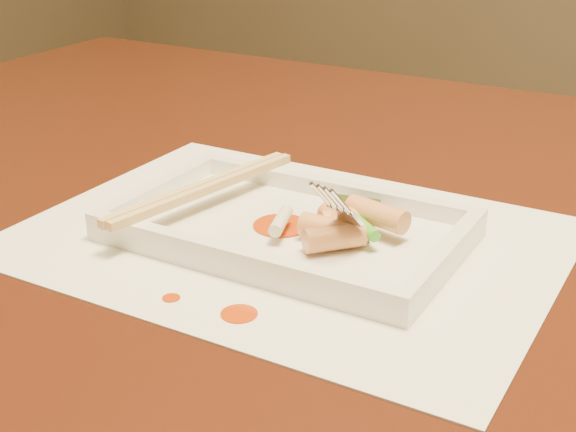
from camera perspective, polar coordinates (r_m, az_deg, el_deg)
The scene contains 21 objects.
table at distance 0.72m, azimuth 6.08°, elevation -7.05°, with size 1.40×0.90×0.75m.
placemat at distance 0.61m, azimuth 0.00°, elevation -1.60°, with size 0.40×0.30×0.00m, color white.
sauce_splatter_a at distance 0.51m, azimuth -3.50°, elevation -6.96°, with size 0.02×0.02×0.00m, color #C13805.
sauce_splatter_b at distance 0.54m, azimuth -8.30°, elevation -5.78°, with size 0.01×0.01×0.00m, color #C13805.
plate_base at distance 0.61m, azimuth 0.00°, elevation -1.20°, with size 0.26×0.16×0.01m, color white.
plate_rim_far at distance 0.67m, azimuth 3.16°, elevation 1.98°, with size 0.26×0.01×0.01m, color white.
plate_rim_near at distance 0.55m, azimuth -3.83°, elevation -2.97°, with size 0.26×0.01×0.01m, color white.
plate_rim_left at distance 0.67m, azimuth -9.21°, elevation 1.87°, with size 0.01×0.14×0.01m, color white.
plate_rim_right at distance 0.56m, azimuth 11.05°, elevation -2.80°, with size 0.01×0.14×0.01m, color white.
veg_piece at distance 0.63m, azimuth 4.61°, elevation 0.43°, with size 0.04×0.03×0.01m, color black.
scallion_white at distance 0.59m, azimuth -0.50°, elevation -0.33°, with size 0.01×0.01×0.04m, color #EAEACC.
scallion_green at distance 0.60m, azimuth 4.41°, elevation 0.13°, with size 0.01×0.01×0.09m, color green.
chopstick_a at distance 0.65m, azimuth -6.34°, elevation 2.06°, with size 0.01×0.19×0.01m, color tan.
chopstick_b at distance 0.64m, azimuth -5.76°, elevation 1.93°, with size 0.01×0.19×0.01m, color tan.
fork at distance 0.57m, azimuth 7.05°, elevation 5.13°, with size 0.09×0.10×0.14m, color silver, non-canonical shape.
sauce_blob_0 at distance 0.61m, azimuth -0.49°, elevation -0.68°, with size 0.04×0.04×0.00m, color #C13805.
rice_cake_0 at distance 0.58m, azimuth 2.96°, elevation -0.95°, with size 0.02×0.02×0.04m, color #E8AE6C.
rice_cake_1 at distance 0.57m, azimuth 3.31°, elevation -1.54°, with size 0.02×0.02×0.04m, color #E8AE6C.
rice_cake_2 at distance 0.60m, azimuth 6.36°, elevation 0.13°, with size 0.02×0.02×0.05m, color #E8AE6C.
rice_cake_3 at distance 0.60m, azimuth 4.23°, elevation -0.22°, with size 0.02×0.02×0.04m, color #E8AE6C.
rice_cake_4 at distance 0.59m, azimuth 3.58°, elevation -0.53°, with size 0.02×0.02×0.04m, color #E8AE6C.
Camera 1 is at (0.24, -0.57, 1.01)m, focal length 50.00 mm.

